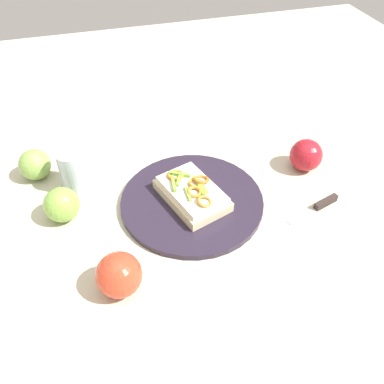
% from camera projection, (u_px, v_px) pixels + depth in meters
% --- Properties ---
extents(ground_plane, '(2.00, 2.00, 0.00)m').
position_uv_depth(ground_plane, '(192.00, 204.00, 0.84)').
color(ground_plane, '#BFB99D').
rests_on(ground_plane, ground).
extents(plate, '(0.30, 0.30, 0.01)m').
position_uv_depth(plate, '(192.00, 201.00, 0.83)').
color(plate, '#261E2E').
rests_on(plate, ground_plane).
extents(sandwich, '(0.18, 0.14, 0.05)m').
position_uv_depth(sandwich, '(192.00, 193.00, 0.82)').
color(sandwich, beige).
rests_on(sandwich, plate).
extents(apple_0, '(0.09, 0.09, 0.07)m').
position_uv_depth(apple_0, '(306.00, 155.00, 0.90)').
color(apple_0, '#A71923').
rests_on(apple_0, ground_plane).
extents(apple_1, '(0.09, 0.09, 0.07)m').
position_uv_depth(apple_1, '(62.00, 205.00, 0.78)').
color(apple_1, '#7CAD41').
rests_on(apple_1, ground_plane).
extents(apple_2, '(0.08, 0.08, 0.07)m').
position_uv_depth(apple_2, '(35.00, 165.00, 0.88)').
color(apple_2, '#7DA648').
rests_on(apple_2, ground_plane).
extents(apple_3, '(0.10, 0.10, 0.08)m').
position_uv_depth(apple_3, '(119.00, 275.00, 0.66)').
color(apple_3, red).
rests_on(apple_3, ground_plane).
extents(drinking_glass, '(0.07, 0.07, 0.10)m').
position_uv_depth(drinking_glass, '(76.00, 170.00, 0.84)').
color(drinking_glass, silver).
rests_on(drinking_glass, ground_plane).
extents(knife, '(0.05, 0.13, 0.02)m').
position_uv_depth(knife, '(321.00, 205.00, 0.82)').
color(knife, silver).
rests_on(knife, ground_plane).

